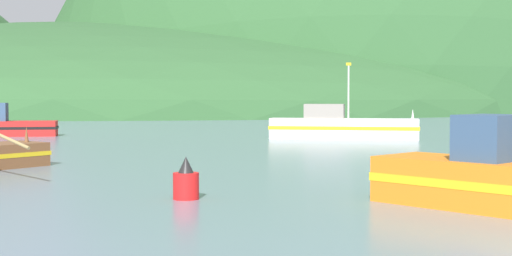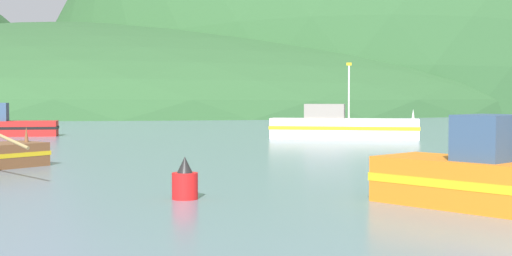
% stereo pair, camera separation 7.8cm
% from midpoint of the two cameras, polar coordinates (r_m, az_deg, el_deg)
% --- Properties ---
extents(hill_far_right, '(151.59, 121.27, 107.64)m').
position_cam_midpoint_polar(hill_far_right, '(169.54, 9.35, 1.54)').
color(hill_far_right, '#2D562D').
rests_on(hill_far_right, ground).
extents(hill_far_center, '(115.60, 92.48, 61.66)m').
position_cam_midpoint_polar(hill_far_center, '(186.15, 17.76, 1.54)').
color(hill_far_center, '#2D562D').
rests_on(hill_far_center, ground).
extents(hill_mid_left, '(211.57, 169.26, 37.43)m').
position_cam_midpoint_polar(hill_mid_left, '(173.88, -7.39, 1.58)').
color(hill_mid_left, '#2D562D').
rests_on(hill_mid_left, ground).
extents(fishing_boat_white, '(10.39, 6.16, 5.47)m').
position_cam_midpoint_polar(fishing_boat_white, '(52.28, 6.67, 0.12)').
color(fishing_boat_white, white).
rests_on(fishing_boat_white, ground).
extents(fishing_boat_orange, '(5.71, 7.66, 5.63)m').
position_cam_midpoint_polar(fishing_boat_orange, '(21.13, 18.73, -3.94)').
color(fishing_boat_orange, orange).
rests_on(fishing_boat_orange, ground).
extents(channel_buoy, '(0.80, 0.80, 1.31)m').
position_cam_midpoint_polar(channel_buoy, '(22.32, -5.63, -4.25)').
color(channel_buoy, red).
rests_on(channel_buoy, ground).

